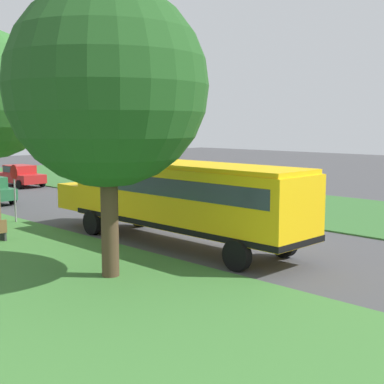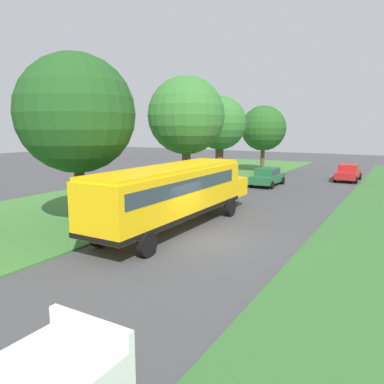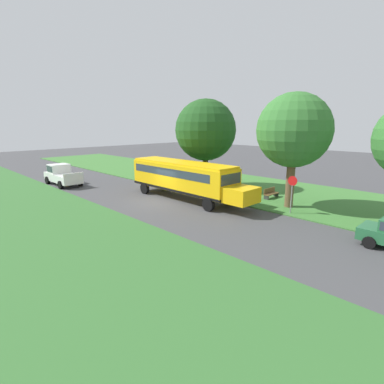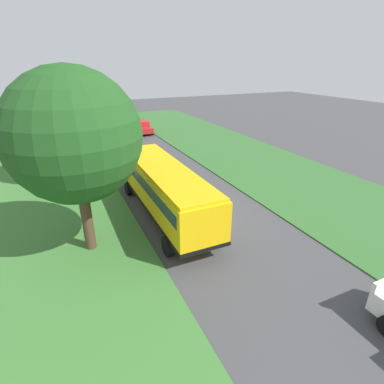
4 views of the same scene
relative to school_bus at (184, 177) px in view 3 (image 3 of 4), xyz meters
name	(u,v)px [view 3 (image 3 of 4)]	position (x,y,z in m)	size (l,w,h in m)	color
ground_plane	(157,202)	(2.24, -0.94, -1.92)	(120.00, 120.00, 0.00)	#424244
grass_verge	(232,184)	(-7.76, -0.94, -1.88)	(12.00, 80.00, 0.08)	#3D7533
grass_far_side	(42,227)	(11.24, -0.94, -1.89)	(10.00, 80.00, 0.07)	#33662D
school_bus	(184,177)	(0.00, 0.00, 0.00)	(2.85, 12.42, 3.16)	yellow
pickup_truck	(62,174)	(4.94, -13.54, -0.85)	(2.28, 5.40, 2.10)	silver
oak_tree_beside_bus	(206,130)	(-4.43, -1.69, 3.71)	(5.85, 5.85, 8.60)	#4C3826
oak_tree_roadside_mid	(293,130)	(-3.66, 7.58, 3.91)	(5.39, 5.39, 8.50)	brown
stop_sign	(292,190)	(-2.36, 8.49, -0.19)	(0.08, 0.68, 2.74)	gray
park_bench	(271,193)	(-5.30, 5.12, -1.45)	(1.61, 0.54, 0.92)	brown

